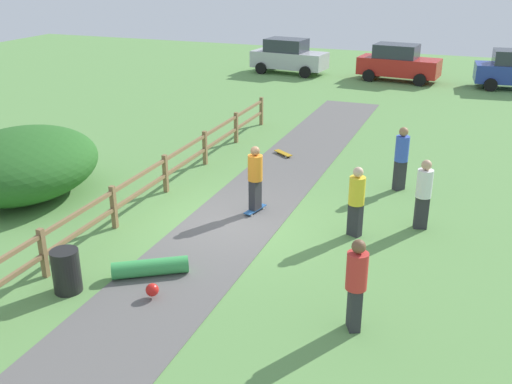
{
  "coord_description": "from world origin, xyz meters",
  "views": [
    {
      "loc": [
        5.41,
        -12.44,
        6.27
      ],
      "look_at": [
        0.69,
        -0.16,
        1.0
      ],
      "focal_mm": 41.56,
      "sensor_mm": 36.0,
      "label": 1
    }
  ],
  "objects": [
    {
      "name": "parked_car_red",
      "position": [
        1.08,
        19.94,
        0.96
      ],
      "size": [
        4.35,
        2.33,
        1.92
      ],
      "color": "red",
      "rests_on": "ground_plane"
    },
    {
      "name": "skater_fallen",
      "position": [
        -0.53,
        -3.11,
        0.2
      ],
      "size": [
        1.53,
        1.48,
        0.36
      ],
      "color": "green",
      "rests_on": "asphalt_path"
    },
    {
      "name": "asphalt_path",
      "position": [
        0.0,
        0.0,
        0.01
      ],
      "size": [
        2.4,
        28.0,
        0.02
      ],
      "primitive_type": "cube",
      "color": "#605E5B",
      "rests_on": "ground_plane"
    },
    {
      "name": "bystander_red",
      "position": [
        3.82,
        -3.39,
        0.98
      ],
      "size": [
        0.51,
        0.51,
        1.78
      ],
      "color": "#2D2D33",
      "rests_on": "ground_plane"
    },
    {
      "name": "bystander_white",
      "position": [
        4.44,
        1.4,
        0.98
      ],
      "size": [
        0.46,
        0.46,
        1.77
      ],
      "color": "#2D2D33",
      "rests_on": "ground_plane"
    },
    {
      "name": "bystander_yellow",
      "position": [
        3.01,
        0.41,
        0.96
      ],
      "size": [
        0.5,
        0.5,
        1.74
      ],
      "color": "#2D2D33",
      "rests_on": "ground_plane"
    },
    {
      "name": "skateboard_loose",
      "position": [
        -0.54,
        5.59,
        0.09
      ],
      "size": [
        0.76,
        0.64,
        0.08
      ],
      "color": "#BF8C19",
      "rests_on": "asphalt_path"
    },
    {
      "name": "parked_car_silver",
      "position": [
        -5.05,
        19.94,
        0.96
      ],
      "size": [
        4.35,
        2.32,
        1.92
      ],
      "color": "#B7B7BC",
      "rests_on": "ground_plane"
    },
    {
      "name": "wooden_fence",
      "position": [
        -2.6,
        0.0,
        0.67
      ],
      "size": [
        0.12,
        18.12,
        1.1
      ],
      "color": "olive",
      "rests_on": "ground_plane"
    },
    {
      "name": "bystander_blue",
      "position": [
        3.55,
        3.84,
        1.03
      ],
      "size": [
        0.54,
        0.54,
        1.85
      ],
      "color": "#2D2D33",
      "rests_on": "ground_plane"
    },
    {
      "name": "ground_plane",
      "position": [
        0.0,
        0.0,
        0.0
      ],
      "size": [
        60.0,
        60.0,
        0.0
      ],
      "primitive_type": "plane",
      "color": "#60934C"
    },
    {
      "name": "bush_large",
      "position": [
        -6.09,
        -0.39,
        0.94
      ],
      "size": [
        3.78,
        4.54,
        1.89
      ],
      "primitive_type": "ellipsoid",
      "color": "#286023",
      "rests_on": "ground_plane"
    },
    {
      "name": "skater_riding",
      "position": [
        0.29,
        0.83,
        1.02
      ],
      "size": [
        0.46,
        0.82,
        1.79
      ],
      "color": "#265999",
      "rests_on": "asphalt_path"
    },
    {
      "name": "trash_bin",
      "position": [
        -1.8,
        -4.16,
        0.45
      ],
      "size": [
        0.56,
        0.56,
        0.9
      ],
      "primitive_type": "cylinder",
      "color": "black",
      "rests_on": "ground_plane"
    }
  ]
}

